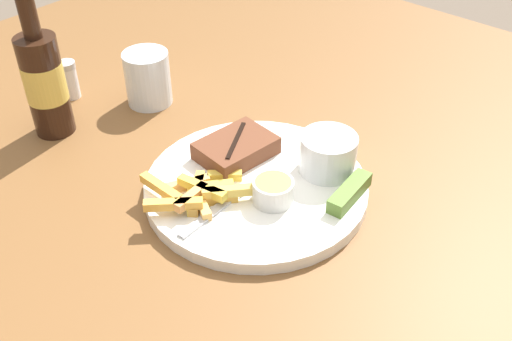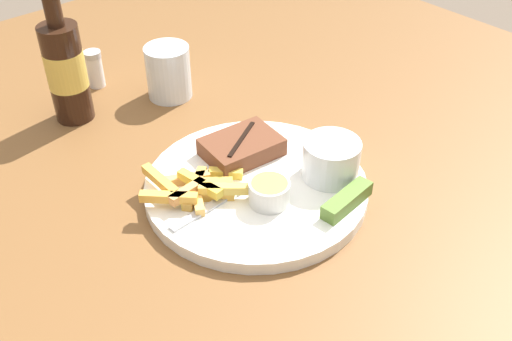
% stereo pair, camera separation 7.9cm
% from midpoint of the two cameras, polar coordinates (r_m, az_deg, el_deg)
% --- Properties ---
extents(dining_table, '(1.44, 1.54, 0.76)m').
position_cam_midpoint_polar(dining_table, '(0.85, 2.66, -5.24)').
color(dining_table, brown).
rests_on(dining_table, ground_plane).
extents(dinner_plate, '(0.30, 0.30, 0.02)m').
position_cam_midpoint_polar(dinner_plate, '(0.81, 2.80, -1.73)').
color(dinner_plate, white).
rests_on(dinner_plate, dining_table).
extents(steak_portion, '(0.11, 0.09, 0.03)m').
position_cam_midpoint_polar(steak_portion, '(0.85, 1.30, 2.17)').
color(steak_portion, brown).
rests_on(steak_portion, dinner_plate).
extents(fries_pile, '(0.14, 0.13, 0.02)m').
position_cam_midpoint_polar(fries_pile, '(0.78, -2.91, -1.76)').
color(fries_pile, gold).
rests_on(fries_pile, dinner_plate).
extents(coleslaw_cup, '(0.08, 0.08, 0.05)m').
position_cam_midpoint_polar(coleslaw_cup, '(0.81, 9.97, 1.15)').
color(coleslaw_cup, white).
rests_on(coleslaw_cup, dinner_plate).
extents(dipping_sauce_cup, '(0.05, 0.05, 0.03)m').
position_cam_midpoint_polar(dipping_sauce_cup, '(0.76, 4.24, -2.11)').
color(dipping_sauce_cup, silver).
rests_on(dipping_sauce_cup, dinner_plate).
extents(pickle_spear, '(0.09, 0.03, 0.02)m').
position_cam_midpoint_polar(pickle_spear, '(0.77, 11.57, -2.90)').
color(pickle_spear, '#567A2D').
rests_on(pickle_spear, dinner_plate).
extents(fork_utensil, '(0.13, 0.02, 0.00)m').
position_cam_midpoint_polar(fork_utensil, '(0.76, -1.36, -3.74)').
color(fork_utensil, '#B7B7BC').
rests_on(fork_utensil, dinner_plate).
extents(beer_bottle, '(0.06, 0.06, 0.25)m').
position_cam_midpoint_polar(beer_bottle, '(0.96, -15.45, 9.43)').
color(beer_bottle, black).
rests_on(beer_bottle, dining_table).
extents(drinking_glass, '(0.07, 0.07, 0.09)m').
position_cam_midpoint_polar(drinking_glass, '(1.01, -6.11, 9.24)').
color(drinking_glass, silver).
rests_on(drinking_glass, dining_table).
extents(salt_shaker, '(0.03, 0.03, 0.07)m').
position_cam_midpoint_polar(salt_shaker, '(1.06, -13.06, 9.36)').
color(salt_shaker, white).
rests_on(salt_shaker, dining_table).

